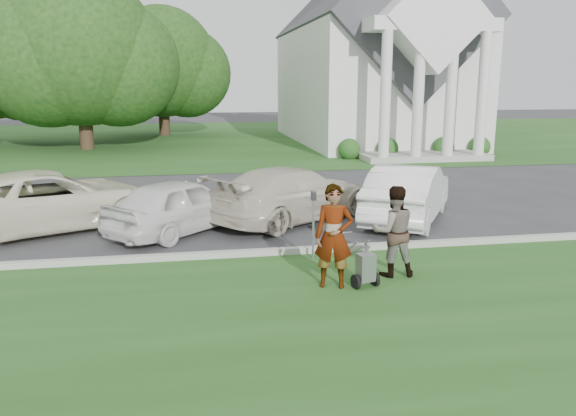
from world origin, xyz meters
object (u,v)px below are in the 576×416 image
object	(u,v)px
tree_left	(80,56)
parking_meter_near	(313,216)
tree_back	(162,67)
car_a	(51,200)
car_c	(293,194)
church	(373,45)
car_b	(181,205)
car_d	(408,193)
person_left	(334,237)
person_right	(393,232)
striping_cart	(365,268)

from	to	relation	value
tree_left	parking_meter_near	xyz separation A→B (m)	(8.21, -21.86, -4.16)
tree_back	parking_meter_near	xyz separation A→B (m)	(4.21, -29.86, -3.78)
car_a	car_c	size ratio (longest dim) A/B	1.09
church	car_b	bearing A→B (deg)	-119.86
church	car_d	xyz separation A→B (m)	(-5.50, -20.03, -5.16)
tree_left	car_c	distance (m)	20.65
car_a	car_c	bearing A→B (deg)	-116.67
person_left	parking_meter_near	bearing A→B (deg)	107.02
tree_back	car_c	world-z (taller)	tree_back
tree_left	car_a	world-z (taller)	tree_left
church	tree_left	bearing A→B (deg)	-176.21
person_right	car_d	distance (m)	4.71
person_left	car_d	size ratio (longest dim) A/B	0.41
car_b	striping_cart	bearing A→B (deg)	171.77
striping_cart	person_left	xyz separation A→B (m)	(-0.58, 0.14, 0.59)
church	tree_left	xyz separation A→B (m)	(-17.01, -1.13, -0.83)
church	person_left	world-z (taller)	church
church	car_d	world-z (taller)	church
person_right	tree_back	bearing A→B (deg)	-76.61
church	striping_cart	world-z (taller)	church
car_d	tree_back	bearing A→B (deg)	-42.20
person_right	car_b	world-z (taller)	person_right
tree_back	person_right	distance (m)	31.88
person_right	car_b	bearing A→B (deg)	-41.52
tree_left	parking_meter_near	world-z (taller)	tree_left
tree_back	person_right	bearing A→B (deg)	-79.97
striping_cart	car_c	size ratio (longest dim) A/B	0.20
car_a	car_c	xyz separation A→B (m)	(6.30, -0.11, -0.03)
car_c	tree_back	bearing A→B (deg)	-25.06
tree_back	person_right	world-z (taller)	tree_back
tree_back	parking_meter_near	world-z (taller)	tree_back
striping_cart	car_a	world-z (taller)	car_a
tree_back	car_a	distance (m)	26.60
tree_left	striping_cart	xyz separation A→B (m)	(8.79, -23.70, -4.73)
car_b	person_right	bearing A→B (deg)	-179.26
tree_back	person_left	xyz separation A→B (m)	(4.21, -31.56, -3.76)
car_c	car_d	bearing A→B (deg)	-134.81
person_right	car_d	world-z (taller)	person_right
car_c	tree_left	bearing A→B (deg)	-9.93
person_left	car_b	xyz separation A→B (m)	(-2.80, 4.48, -0.26)
striping_cart	person_left	bearing A→B (deg)	152.81
car_a	church	bearing A→B (deg)	-63.23
parking_meter_near	car_a	world-z (taller)	car_a
church	car_d	bearing A→B (deg)	-105.34
person_left	car_c	xyz separation A→B (m)	(0.20, 5.22, -0.22)
car_a	car_b	xyz separation A→B (m)	(3.30, -0.85, -0.07)
tree_left	tree_back	world-z (taller)	tree_left
car_b	car_d	distance (m)	6.11
person_left	car_b	size ratio (longest dim) A/B	0.47
tree_left	car_b	size ratio (longest dim) A/B	2.58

